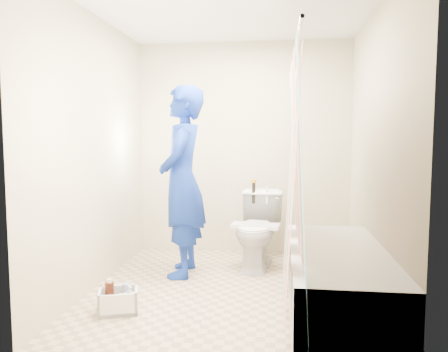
# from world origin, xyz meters

# --- Properties ---
(floor) EXTENTS (2.60, 2.60, 0.00)m
(floor) POSITION_xyz_m (0.00, 0.00, 0.00)
(floor) COLOR tan
(floor) RESTS_ON ground
(ceiling) EXTENTS (2.40, 2.60, 0.02)m
(ceiling) POSITION_xyz_m (0.00, 0.00, 2.40)
(ceiling) COLOR silver
(ceiling) RESTS_ON wall_back
(wall_back) EXTENTS (2.40, 0.02, 2.40)m
(wall_back) POSITION_xyz_m (0.00, 1.30, 1.20)
(wall_back) COLOR #BEB592
(wall_back) RESTS_ON ground
(wall_front) EXTENTS (2.40, 0.02, 2.40)m
(wall_front) POSITION_xyz_m (0.00, -1.30, 1.20)
(wall_front) COLOR #BEB592
(wall_front) RESTS_ON ground
(wall_left) EXTENTS (0.02, 2.60, 2.40)m
(wall_left) POSITION_xyz_m (-1.20, 0.00, 1.20)
(wall_left) COLOR #BEB592
(wall_left) RESTS_ON ground
(wall_right) EXTENTS (0.02, 2.60, 2.40)m
(wall_right) POSITION_xyz_m (1.20, 0.00, 1.20)
(wall_right) COLOR #BEB592
(wall_right) RESTS_ON ground
(bathtub) EXTENTS (0.70, 1.75, 0.50)m
(bathtub) POSITION_xyz_m (0.85, -0.43, 0.27)
(bathtub) COLOR silver
(bathtub) RESTS_ON ground
(curtain_rod) EXTENTS (0.02, 1.90, 0.02)m
(curtain_rod) POSITION_xyz_m (0.52, -0.43, 1.95)
(curtain_rod) COLOR silver
(curtain_rod) RESTS_ON wall_back
(shower_curtain) EXTENTS (0.06, 1.75, 1.80)m
(shower_curtain) POSITION_xyz_m (0.52, -0.43, 1.02)
(shower_curtain) COLOR white
(shower_curtain) RESTS_ON curtain_rod
(toilet) EXTENTS (0.52, 0.80, 0.77)m
(toilet) POSITION_xyz_m (0.20, 0.73, 0.39)
(toilet) COLOR white
(toilet) RESTS_ON ground
(tank_lid) EXTENTS (0.50, 0.26, 0.04)m
(tank_lid) POSITION_xyz_m (0.18, 0.60, 0.45)
(tank_lid) COLOR silver
(tank_lid) RESTS_ON toilet
(tank_internals) EXTENTS (0.19, 0.06, 0.25)m
(tank_internals) POSITION_xyz_m (0.18, 0.93, 0.76)
(tank_internals) COLOR black
(tank_internals) RESTS_ON toilet
(plumber) EXTENTS (0.49, 0.70, 1.82)m
(plumber) POSITION_xyz_m (-0.51, 0.39, 0.91)
(plumber) COLOR #103DA4
(plumber) RESTS_ON ground
(cleaning_caddy) EXTENTS (0.35, 0.31, 0.22)m
(cleaning_caddy) POSITION_xyz_m (-0.79, -0.58, 0.08)
(cleaning_caddy) COLOR silver
(cleaning_caddy) RESTS_ON ground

